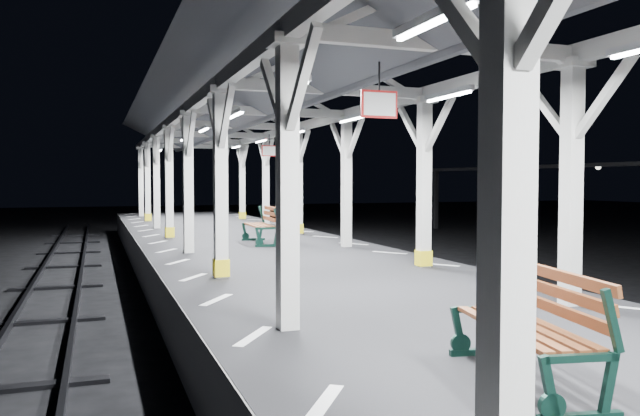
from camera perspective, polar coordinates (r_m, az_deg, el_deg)
ground at (r=10.02m, az=4.90°, el=-13.11°), size 120.00×120.00×0.00m
platform at (r=9.90m, az=4.91°, el=-10.32°), size 6.00×50.00×1.00m
hazard_stripes_left at (r=9.06m, az=-9.45°, el=-8.29°), size 1.00×48.00×0.01m
hazard_stripes_right at (r=11.04m, az=16.62°, el=-6.41°), size 1.00×48.00×0.01m
track_left at (r=9.19m, az=-25.76°, el=-14.29°), size 2.20×60.00×0.16m
track_right at (r=12.86m, az=25.87°, el=-9.48°), size 2.20×60.00×0.16m
canopy at (r=9.81m, az=5.04°, el=13.44°), size 5.40×49.00×4.65m
bench_near at (r=5.59m, az=19.04°, el=-9.89°), size 0.97×1.85×0.95m
bench_mid at (r=16.91m, az=-5.15°, el=-1.45°), size 0.74×1.86×1.00m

